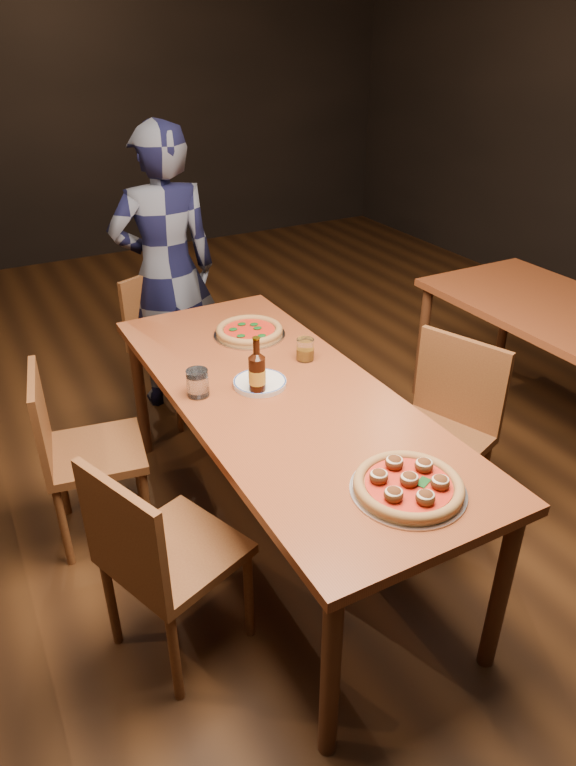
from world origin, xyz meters
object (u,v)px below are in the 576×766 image
chair_main_nw (175,551)px  pizza_meatball (409,485)px  chair_main_sw (95,451)px  chair_main_e (432,439)px  amber_glass (305,350)px  diner (166,272)px  plate_stack (260,383)px  water_glass (198,383)px  table_main (282,408)px  beer_bottle (257,375)px  chair_end (176,345)px  pizza_margherita (249,331)px

chair_main_nw → pizza_meatball: (0.65, -0.42, 0.33)m
chair_main_nw → chair_main_sw: bearing=-13.3°
chair_main_nw → chair_main_e: (1.22, 0.10, 0.01)m
amber_glass → pizza_meatball: bearing=-100.1°
chair_main_nw → pizza_meatball: size_ratio=2.39×
chair_main_sw → pizza_meatball: bearing=-137.7°
diner → plate_stack: bearing=92.0°
chair_main_nw → pizza_meatball: chair_main_nw is taller
water_glass → pizza_meatball: bearing=-67.9°
table_main → chair_main_e: chair_main_e is taller
water_glass → beer_bottle: bearing=-26.7°
plate_stack → amber_glass: amber_glass is taller
chair_main_e → plate_stack: chair_main_e is taller
beer_bottle → water_glass: (-0.21, 0.11, -0.03)m
table_main → plate_stack: plate_stack is taller
beer_bottle → diner: size_ratio=0.15×
chair_main_nw → chair_main_sw: chair_main_nw is taller
table_main → chair_main_nw: 0.71m
chair_main_nw → chair_end: (0.57, 1.58, -0.01)m
chair_main_nw → diner: size_ratio=0.54×
chair_main_e → pizza_margherita: chair_main_e is taller
table_main → pizza_meatball: bearing=-85.5°
amber_glass → water_glass: bearing=-172.7°
chair_main_nw → amber_glass: (0.82, 0.53, 0.36)m
water_glass → diner: bearing=76.3°
chair_end → pizza_margherita: size_ratio=2.53×
plate_stack → beer_bottle: size_ratio=0.90×
chair_end → plate_stack: 1.21m
diner → chair_main_sw: bearing=59.4°
chair_main_sw → chair_end: bearing=-28.9°
pizza_margherita → chair_main_nw: bearing=-129.2°
chair_main_e → diner: size_ratio=0.56×
chair_main_e → chair_end: size_ratio=1.06×
chair_main_nw → water_glass: size_ratio=8.01×
chair_main_nw → chair_end: size_ratio=1.03×
table_main → chair_main_sw: chair_main_sw is taller
chair_main_nw → water_glass: bearing=-53.0°
chair_main_nw → pizza_meatball: bearing=-143.6°
water_glass → amber_glass: 0.53m
beer_bottle → chair_end: bearing=86.8°
pizza_meatball → diner: size_ratio=0.23×
amber_glass → chair_main_nw: bearing=-147.2°
chair_end → beer_bottle: (-0.07, -1.23, 0.41)m
chair_main_nw → beer_bottle: beer_bottle is taller
amber_glass → diner: bearing=100.2°
table_main → chair_main_sw: (-0.69, 0.43, -0.24)m
chair_main_e → amber_glass: bearing=-157.2°
table_main → plate_stack: size_ratio=9.19×
chair_main_e → chair_main_nw: bearing=-105.5°
pizza_meatball → amber_glass: size_ratio=3.81×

